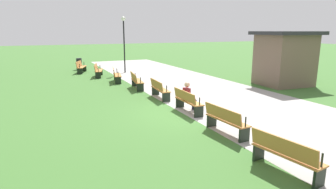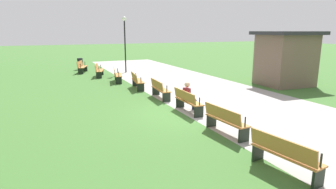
{
  "view_description": "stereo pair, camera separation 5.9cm",
  "coord_description": "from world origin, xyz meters",
  "px_view_note": "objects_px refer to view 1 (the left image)",
  "views": [
    {
      "loc": [
        9.62,
        -5.3,
        3.17
      ],
      "look_at": [
        -0.0,
        -0.91,
        0.8
      ],
      "focal_mm": 30.54,
      "sensor_mm": 36.0,
      "label": 1
    },
    {
      "loc": [
        9.64,
        -5.24,
        3.17
      ],
      "look_at": [
        -0.0,
        -0.91,
        0.8
      ],
      "focal_mm": 30.54,
      "sensor_mm": 36.0,
      "label": 2
    }
  ],
  "objects_px": {
    "bench_0": "(81,67)",
    "bench_4": "(159,89)",
    "lamp_post": "(124,34)",
    "trash_bin": "(79,64)",
    "bench_2": "(116,75)",
    "bench_3": "(136,81)",
    "bench_5": "(187,101)",
    "bench_6": "(225,120)",
    "kiosk": "(285,58)",
    "bench_7": "(285,154)",
    "bench_1": "(98,70)",
    "person_seated": "(189,95)"
  },
  "relations": [
    {
      "from": "bench_0",
      "to": "trash_bin",
      "type": "distance_m",
      "value": 1.96
    },
    {
      "from": "bench_0",
      "to": "bench_2",
      "type": "height_order",
      "value": "same"
    },
    {
      "from": "kiosk",
      "to": "bench_7",
      "type": "bearing_deg",
      "value": -41.4
    },
    {
      "from": "bench_5",
      "to": "bench_6",
      "type": "relative_size",
      "value": 0.98
    },
    {
      "from": "bench_6",
      "to": "bench_7",
      "type": "xyz_separation_m",
      "value": [
        2.64,
        -0.27,
        0.0
      ]
    },
    {
      "from": "bench_2",
      "to": "bench_6",
      "type": "relative_size",
      "value": 1.02
    },
    {
      "from": "bench_2",
      "to": "kiosk",
      "type": "height_order",
      "value": "kiosk"
    },
    {
      "from": "bench_3",
      "to": "lamp_post",
      "type": "distance_m",
      "value": 6.98
    },
    {
      "from": "bench_7",
      "to": "kiosk",
      "type": "xyz_separation_m",
      "value": [
        -8.11,
        8.33,
        1.14
      ]
    },
    {
      "from": "person_seated",
      "to": "lamp_post",
      "type": "xyz_separation_m",
      "value": [
        -11.55,
        0.71,
        2.27
      ]
    },
    {
      "from": "bench_0",
      "to": "lamp_post",
      "type": "height_order",
      "value": "lamp_post"
    },
    {
      "from": "person_seated",
      "to": "kiosk",
      "type": "xyz_separation_m",
      "value": [
        -2.65,
        7.82,
        0.97
      ]
    },
    {
      "from": "bench_5",
      "to": "trash_bin",
      "type": "distance_m",
      "value": 15.11
    },
    {
      "from": "bench_2",
      "to": "trash_bin",
      "type": "distance_m",
      "value": 7.17
    },
    {
      "from": "bench_1",
      "to": "bench_6",
      "type": "distance_m",
      "value": 13.2
    },
    {
      "from": "bench_4",
      "to": "bench_5",
      "type": "distance_m",
      "value": 2.65
    },
    {
      "from": "bench_6",
      "to": "bench_2",
      "type": "bearing_deg",
      "value": 179.99
    },
    {
      "from": "bench_7",
      "to": "kiosk",
      "type": "bearing_deg",
      "value": 126.31
    },
    {
      "from": "bench_3",
      "to": "bench_4",
      "type": "xyz_separation_m",
      "value": [
        2.64,
        0.27,
        0.0
      ]
    },
    {
      "from": "bench_0",
      "to": "lamp_post",
      "type": "xyz_separation_m",
      "value": [
        1.28,
        3.12,
        2.43
      ]
    },
    {
      "from": "bench_4",
      "to": "bench_6",
      "type": "bearing_deg",
      "value": 3.97
    },
    {
      "from": "bench_2",
      "to": "trash_bin",
      "type": "xyz_separation_m",
      "value": [
        -7.05,
        -1.31,
        0.0
      ]
    },
    {
      "from": "bench_6",
      "to": "lamp_post",
      "type": "xyz_separation_m",
      "value": [
        -14.37,
        0.94,
        2.43
      ]
    },
    {
      "from": "bench_5",
      "to": "bench_7",
      "type": "xyz_separation_m",
      "value": [
        5.29,
        -0.37,
        0.0
      ]
    },
    {
      "from": "lamp_post",
      "to": "trash_bin",
      "type": "distance_m",
      "value": 5.02
    },
    {
      "from": "kiosk",
      "to": "lamp_post",
      "type": "bearing_deg",
      "value": -137.01
    },
    {
      "from": "lamp_post",
      "to": "trash_bin",
      "type": "relative_size",
      "value": 4.46
    },
    {
      "from": "bench_3",
      "to": "bench_6",
      "type": "bearing_deg",
      "value": 9.91
    },
    {
      "from": "bench_0",
      "to": "trash_bin",
      "type": "height_order",
      "value": "trash_bin"
    },
    {
      "from": "bench_1",
      "to": "lamp_post",
      "type": "distance_m",
      "value": 3.57
    },
    {
      "from": "bench_5",
      "to": "person_seated",
      "type": "relative_size",
      "value": 1.4
    },
    {
      "from": "bench_0",
      "to": "bench_7",
      "type": "bearing_deg",
      "value": 25.76
    },
    {
      "from": "lamp_post",
      "to": "bench_0",
      "type": "bearing_deg",
      "value": -112.39
    },
    {
      "from": "bench_4",
      "to": "bench_6",
      "type": "distance_m",
      "value": 5.3
    },
    {
      "from": "bench_2",
      "to": "bench_5",
      "type": "height_order",
      "value": "same"
    },
    {
      "from": "bench_7",
      "to": "lamp_post",
      "type": "distance_m",
      "value": 17.23
    },
    {
      "from": "bench_3",
      "to": "lamp_post",
      "type": "relative_size",
      "value": 0.41
    },
    {
      "from": "bench_1",
      "to": "bench_4",
      "type": "xyz_separation_m",
      "value": [
        7.83,
        1.36,
        0.0
      ]
    },
    {
      "from": "trash_bin",
      "to": "kiosk",
      "type": "bearing_deg",
      "value": 39.73
    },
    {
      "from": "bench_0",
      "to": "bench_4",
      "type": "height_order",
      "value": "same"
    },
    {
      "from": "bench_3",
      "to": "bench_7",
      "type": "height_order",
      "value": "same"
    },
    {
      "from": "bench_2",
      "to": "bench_3",
      "type": "bearing_deg",
      "value": 21.78
    },
    {
      "from": "bench_2",
      "to": "bench_4",
      "type": "bearing_deg",
      "value": 19.8
    },
    {
      "from": "bench_5",
      "to": "bench_7",
      "type": "relative_size",
      "value": 0.97
    },
    {
      "from": "bench_0",
      "to": "bench_6",
      "type": "height_order",
      "value": "same"
    },
    {
      "from": "bench_3",
      "to": "person_seated",
      "type": "height_order",
      "value": "person_seated"
    },
    {
      "from": "bench_3",
      "to": "bench_0",
      "type": "bearing_deg",
      "value": -158.24
    },
    {
      "from": "lamp_post",
      "to": "trash_bin",
      "type": "height_order",
      "value": "lamp_post"
    },
    {
      "from": "lamp_post",
      "to": "bench_6",
      "type": "bearing_deg",
      "value": -3.75
    },
    {
      "from": "bench_2",
      "to": "bench_6",
      "type": "bearing_deg",
      "value": 15.85
    }
  ]
}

